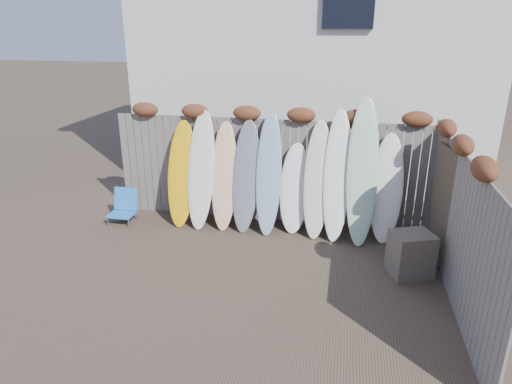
% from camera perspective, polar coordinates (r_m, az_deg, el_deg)
% --- Properties ---
extents(ground, '(80.00, 80.00, 0.00)m').
position_cam_1_polar(ground, '(6.99, -1.94, -11.09)').
color(ground, '#493A2D').
extents(back_fence, '(6.05, 0.28, 2.24)m').
position_cam_1_polar(back_fence, '(8.66, 1.92, 3.79)').
color(back_fence, slate).
rests_on(back_fence, ground).
extents(right_fence, '(0.28, 4.40, 2.24)m').
position_cam_1_polar(right_fence, '(6.75, 24.14, -3.28)').
color(right_fence, slate).
rests_on(right_fence, ground).
extents(house, '(8.50, 5.50, 6.33)m').
position_cam_1_polar(house, '(12.35, 7.42, 18.03)').
color(house, silver).
rests_on(house, ground).
extents(beach_chair, '(0.48, 0.51, 0.64)m').
position_cam_1_polar(beach_chair, '(9.26, -16.18, -1.75)').
color(beach_chair, blue).
rests_on(beach_chair, ground).
extents(wooden_crate, '(0.73, 0.67, 0.69)m').
position_cam_1_polar(wooden_crate, '(7.38, 18.78, -7.38)').
color(wooden_crate, '#706754').
rests_on(wooden_crate, ground).
extents(lattice_panel, '(0.21, 1.25, 1.88)m').
position_cam_1_polar(lattice_panel, '(7.56, 22.58, -2.24)').
color(lattice_panel, '#413727').
rests_on(lattice_panel, ground).
extents(surfboard_0, '(0.55, 0.70, 1.96)m').
position_cam_1_polar(surfboard_0, '(8.73, -9.30, 2.25)').
color(surfboard_0, '#F4B00A').
rests_on(surfboard_0, ground).
extents(surfboard_1, '(0.52, 0.76, 2.16)m').
position_cam_1_polar(surfboard_1, '(8.57, -6.89, 2.76)').
color(surfboard_1, silver).
rests_on(surfboard_1, ground).
extents(surfboard_2, '(0.53, 0.73, 1.97)m').
position_cam_1_polar(surfboard_2, '(8.50, -4.00, 2.01)').
color(surfboard_2, '#F0B783').
rests_on(surfboard_2, ground).
extents(surfboard_3, '(0.52, 0.73, 2.02)m').
position_cam_1_polar(surfboard_3, '(8.39, -1.28, 1.99)').
color(surfboard_3, slate).
rests_on(surfboard_3, ground).
extents(surfboard_4, '(0.50, 0.78, 2.16)m').
position_cam_1_polar(surfboard_4, '(8.27, 1.60, 2.24)').
color(surfboard_4, '#839ABB').
rests_on(surfboard_4, ground).
extents(surfboard_5, '(0.56, 0.59, 1.61)m').
position_cam_1_polar(surfboard_5, '(8.39, 4.85, 0.46)').
color(surfboard_5, white).
rests_on(surfboard_5, ground).
extents(surfboard_6, '(0.50, 0.74, 2.06)m').
position_cam_1_polar(surfboard_6, '(8.20, 7.67, 1.53)').
color(surfboard_6, beige).
rests_on(surfboard_6, ground).
extents(surfboard_7, '(0.48, 0.80, 2.26)m').
position_cam_1_polar(surfboard_7, '(8.14, 10.11, 2.01)').
color(surfboard_7, white).
rests_on(surfboard_7, ground).
extents(surfboard_8, '(0.56, 0.89, 2.49)m').
position_cam_1_polar(surfboard_8, '(8.07, 13.16, 2.49)').
color(surfboard_8, '#B2D6B1').
rests_on(surfboard_8, ground).
extents(surfboard_9, '(0.59, 0.70, 1.87)m').
position_cam_1_polar(surfboard_9, '(8.30, 16.04, 0.44)').
color(surfboard_9, white).
rests_on(surfboard_9, ground).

